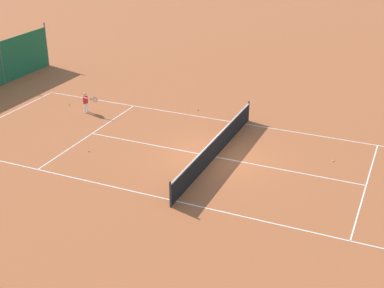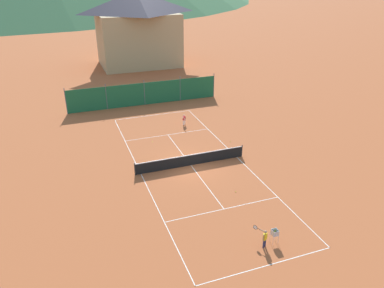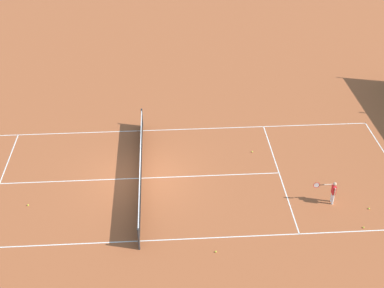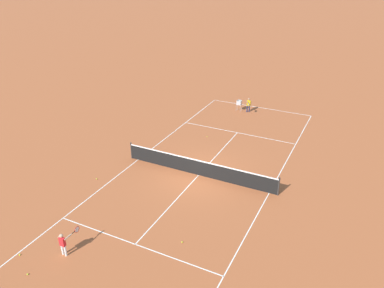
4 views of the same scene
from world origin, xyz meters
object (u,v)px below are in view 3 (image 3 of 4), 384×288
tennis_net (141,169)px  tennis_ball_mid_court (28,205)px  tennis_ball_alley_right (369,208)px  tennis_ball_by_net_right (363,227)px  tennis_ball_near_corner (252,152)px  tennis_ball_far_corner (216,252)px  player_far_service (332,191)px

tennis_net → tennis_ball_mid_court: tennis_net is taller
tennis_ball_alley_right → tennis_ball_by_net_right: same height
tennis_ball_alley_right → tennis_ball_by_net_right: size_ratio=1.00×
tennis_ball_near_corner → tennis_ball_far_corner: same height
tennis_ball_near_corner → tennis_ball_far_corner: (6.67, -2.47, 0.00)m
tennis_ball_by_net_right → tennis_ball_far_corner: same height
tennis_ball_alley_right → tennis_ball_mid_court: (-1.15, -14.52, 0.00)m
tennis_ball_mid_court → tennis_ball_far_corner: size_ratio=1.00×
player_far_service → tennis_ball_by_net_right: bearing=28.5°
tennis_net → tennis_ball_mid_court: (1.64, -4.81, -0.47)m
tennis_net → tennis_ball_mid_court: 5.11m
tennis_ball_by_net_right → tennis_ball_near_corner: bearing=-147.2°
tennis_net → tennis_ball_far_corner: tennis_net is taller
player_far_service → tennis_ball_near_corner: player_far_service is taller
player_far_service → tennis_ball_mid_court: player_far_service is taller
player_far_service → tennis_ball_alley_right: player_far_service is taller
tennis_ball_alley_right → tennis_ball_by_net_right: (1.14, -0.62, 0.00)m
tennis_net → tennis_ball_far_corner: bearing=31.0°
tennis_ball_far_corner → tennis_ball_alley_right: bearing=107.4°
tennis_net → tennis_ball_near_corner: 5.71m
tennis_ball_alley_right → tennis_ball_near_corner: (-4.55, -4.29, 0.00)m
player_far_service → tennis_ball_far_corner: player_far_service is taller
tennis_ball_near_corner → tennis_ball_mid_court: size_ratio=1.00×
tennis_net → tennis_ball_near_corner: (-1.77, 5.41, -0.47)m
tennis_ball_alley_right → tennis_ball_near_corner: same height
tennis_ball_alley_right → tennis_ball_mid_court: size_ratio=1.00×
tennis_ball_alley_right → player_far_service: bearing=-109.2°
tennis_ball_by_net_right → player_far_service: bearing=-151.5°
tennis_ball_by_net_right → tennis_ball_far_corner: (0.98, -6.14, 0.00)m
tennis_ball_near_corner → tennis_ball_mid_court: (3.40, -10.23, 0.00)m
tennis_ball_far_corner → tennis_ball_by_net_right: bearing=99.1°
tennis_net → tennis_ball_by_net_right: (3.92, 9.08, -0.47)m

